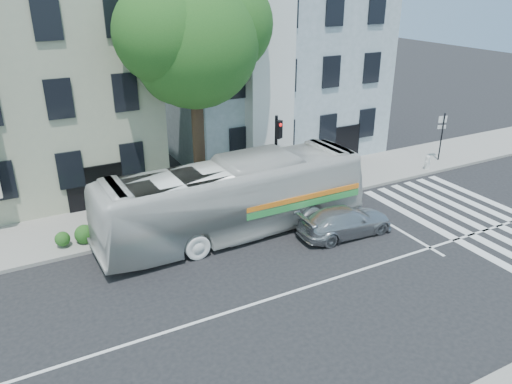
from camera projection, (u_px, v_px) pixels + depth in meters
ground at (294, 291)px, 17.42m from camera, size 120.00×120.00×0.00m
sidewalk_far at (205, 205)px, 23.88m from camera, size 80.00×4.00×0.15m
building_left at (13, 80)px, 24.40m from camera, size 12.00×10.00×11.00m
building_right at (264, 59)px, 30.43m from camera, size 12.00×10.00×11.00m
street_tree at (193, 35)px, 21.44m from camera, size 7.30×5.90×11.10m
bus at (234, 198)px, 20.81m from camera, size 3.09×11.80×3.27m
sedan at (345, 221)px, 21.08m from camera, size 1.91×4.31×1.23m
hedge at (165, 217)px, 21.71m from camera, size 8.41×3.14×0.70m
traffic_signal at (277, 147)px, 23.62m from camera, size 0.42×0.53×4.20m
fire_hydrant at (427, 162)px, 28.00m from camera, size 0.46×0.29×0.81m
far_sign_pole at (442, 131)px, 28.93m from camera, size 0.50×0.23×2.82m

